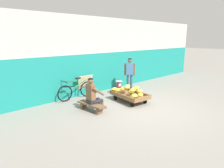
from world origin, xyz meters
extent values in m
plane|color=gray|center=(0.00, 0.00, 0.00)|extent=(80.00, 80.00, 0.00)
cube|color=#19847A|center=(0.00, 3.02, 0.87)|extent=(16.00, 0.30, 1.74)
cube|color=#B7B2A8|center=(0.00, 3.02, 2.51)|extent=(16.00, 0.30, 1.54)
cube|color=brown|center=(0.16, 0.93, 0.23)|extent=(1.00, 1.53, 0.05)
cube|color=brown|center=(-0.24, 0.97, 0.31)|extent=(0.20, 1.44, 0.10)
cube|color=brown|center=(0.56, 0.88, 0.31)|extent=(0.20, 1.44, 0.10)
cube|color=brown|center=(0.24, 1.62, 0.31)|extent=(0.84, 0.13, 0.10)
cube|color=brown|center=(0.08, 0.23, 0.31)|extent=(0.84, 0.13, 0.10)
cylinder|color=black|center=(-0.10, 1.46, 0.09)|extent=(0.07, 0.18, 0.18)
cylinder|color=black|center=(0.53, 1.39, 0.09)|extent=(0.07, 0.18, 0.18)
cylinder|color=black|center=(-0.21, 0.46, 0.09)|extent=(0.07, 0.18, 0.18)
cylinder|color=black|center=(0.42, 0.39, 0.09)|extent=(0.07, 0.18, 0.18)
ellipsoid|color=gold|center=(0.19, 1.33, 0.42)|extent=(0.27, 0.23, 0.13)
ellipsoid|color=gold|center=(-0.06, 1.37, 0.42)|extent=(0.25, 0.20, 0.13)
ellipsoid|color=yellow|center=(-0.18, 0.39, 0.42)|extent=(0.25, 0.19, 0.13)
ellipsoid|color=yellow|center=(0.17, 0.84, 0.42)|extent=(0.29, 0.26, 0.13)
ellipsoid|color=gold|center=(0.41, 0.66, 0.42)|extent=(0.30, 0.27, 0.13)
ellipsoid|color=gold|center=(0.45, 1.00, 0.42)|extent=(0.29, 0.25, 0.13)
ellipsoid|color=yellow|center=(0.08, 0.34, 0.42)|extent=(0.27, 0.22, 0.13)
ellipsoid|color=yellow|center=(-0.07, 1.53, 0.42)|extent=(0.28, 0.23, 0.13)
ellipsoid|color=gold|center=(0.30, 1.18, 0.55)|extent=(0.28, 0.24, 0.13)
ellipsoid|color=gold|center=(0.29, 0.70, 0.56)|extent=(0.28, 0.24, 0.13)
ellipsoid|color=gold|center=(-0.01, 0.63, 0.54)|extent=(0.26, 0.21, 0.13)
ellipsoid|color=yellow|center=(0.12, 1.02, 0.56)|extent=(0.29, 0.25, 0.13)
cube|color=brown|center=(-1.53, 1.12, 0.24)|extent=(0.41, 1.12, 0.05)
cube|color=brown|center=(-1.57, 1.51, 0.11)|extent=(0.25, 0.10, 0.22)
cube|color=brown|center=(-1.49, 0.74, 0.11)|extent=(0.25, 0.10, 0.22)
cylinder|color=brown|center=(-1.13, 1.20, 0.14)|extent=(0.10, 0.10, 0.27)
cube|color=#4C3D2D|center=(-1.07, 1.20, 0.02)|extent=(0.22, 0.10, 0.04)
cylinder|color=#232328|center=(-1.33, 1.21, 0.32)|extent=(0.40, 0.14, 0.13)
cylinder|color=brown|center=(-1.14, 1.02, 0.14)|extent=(0.10, 0.10, 0.27)
cube|color=#4C3D2D|center=(-1.08, 1.02, 0.02)|extent=(0.22, 0.10, 0.04)
cylinder|color=#232328|center=(-1.34, 1.03, 0.32)|extent=(0.40, 0.14, 0.13)
cube|color=#232328|center=(-1.53, 1.12, 0.34)|extent=(0.23, 0.29, 0.14)
cube|color=brown|center=(-1.53, 1.12, 0.67)|extent=(0.19, 0.32, 0.52)
cylinder|color=brown|center=(-1.37, 1.32, 0.70)|extent=(0.47, 0.09, 0.36)
cylinder|color=brown|center=(-1.38, 0.92, 0.70)|extent=(0.47, 0.09, 0.36)
sphere|color=brown|center=(-1.53, 1.12, 1.05)|extent=(0.19, 0.19, 0.19)
ellipsoid|color=black|center=(-1.53, 1.12, 1.10)|extent=(0.17, 0.17, 0.09)
cube|color=red|center=(0.56, 1.92, 0.15)|extent=(0.36, 0.28, 0.30)
cylinder|color=#28282D|center=(0.56, 1.92, 0.32)|extent=(0.20, 0.20, 0.03)
cube|color=#C6384C|center=(0.56, 1.92, 0.45)|extent=(0.16, 0.10, 0.24)
cylinder|color=white|center=(0.56, 1.87, 0.45)|extent=(0.13, 0.01, 0.13)
cylinder|color=#B2B5BA|center=(0.56, 1.92, 0.58)|extent=(0.30, 0.30, 0.01)
torus|color=black|center=(-1.65, 2.63, 0.32)|extent=(0.64, 0.05, 0.64)
torus|color=black|center=(-0.63, 2.63, 0.32)|extent=(0.64, 0.05, 0.64)
cylinder|color=#236B3D|center=(-1.14, 2.63, 0.52)|extent=(1.03, 0.04, 0.43)
cylinder|color=#236B3D|center=(-1.04, 2.63, 0.56)|extent=(0.04, 0.04, 0.48)
cylinder|color=#236B3D|center=(-1.35, 2.63, 0.76)|extent=(0.61, 0.04, 0.12)
cube|color=black|center=(-1.04, 2.63, 0.83)|extent=(0.20, 0.10, 0.05)
cylinder|color=black|center=(-1.65, 2.63, 0.78)|extent=(0.03, 0.48, 0.03)
cube|color=#C6B289|center=(-0.59, 2.84, 0.43)|extent=(0.70, 0.27, 0.87)
cylinder|color=#38425B|center=(1.25, 1.83, 0.40)|extent=(0.10, 0.10, 0.80)
cylinder|color=#38425B|center=(1.14, 1.94, 0.40)|extent=(0.10, 0.10, 0.80)
cube|color=#386693|center=(1.20, 1.89, 1.06)|extent=(0.37, 0.37, 0.52)
cylinder|color=brown|center=(1.35, 1.74, 1.04)|extent=(0.07, 0.07, 0.56)
cylinder|color=brown|center=(1.04, 2.04, 1.04)|extent=(0.07, 0.07, 0.56)
sphere|color=brown|center=(1.20, 1.89, 1.44)|extent=(0.19, 0.19, 0.19)
ellipsoid|color=black|center=(1.20, 1.89, 1.49)|extent=(0.17, 0.17, 0.09)
cube|color=green|center=(0.66, 1.57, 0.12)|extent=(0.18, 0.12, 0.24)
camera|label=1|loc=(-5.26, -3.95, 2.42)|focal=31.69mm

